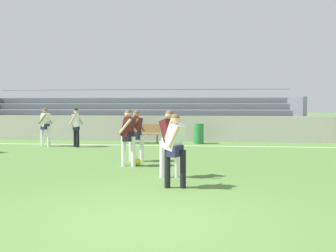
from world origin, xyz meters
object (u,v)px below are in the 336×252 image
object	(u,v)px
bench_centre_sideline	(141,132)
player_dark_overlapping	(128,133)
player_white_pressing_high	(175,144)
bleacher_stand	(133,115)
player_dark_deep_cover	(169,137)
trash_bin	(199,134)
player_white_dropping_back	(45,124)
soccer_ball	(137,162)
player_dark_trailing_run	(136,131)
player_white_challenging	(76,124)

from	to	relation	value
bench_centre_sideline	player_dark_overlapping	world-z (taller)	player_dark_overlapping
player_white_pressing_high	player_dark_overlapping	bearing A→B (deg)	120.93
bleacher_stand	player_dark_deep_cover	xyz separation A→B (m)	(3.39, -12.21, -0.19)
trash_bin	player_dark_deep_cover	world-z (taller)	player_dark_deep_cover
trash_bin	player_white_dropping_back	distance (m)	6.89
bleacher_stand	player_dark_overlapping	distance (m)	10.85
soccer_ball	trash_bin	bearing A→B (deg)	75.56
bleacher_stand	player_dark_trailing_run	distance (m)	9.92
bench_centre_sideline	player_dark_trailing_run	distance (m)	5.72
player_dark_deep_cover	player_dark_overlapping	bearing A→B (deg)	131.63
bench_centre_sideline	player_white_challenging	bearing A→B (deg)	-142.11
player_white_pressing_high	player_white_challenging	distance (m)	8.87
bench_centre_sideline	trash_bin	world-z (taller)	trash_bin
bench_centre_sideline	player_white_pressing_high	bearing A→B (deg)	-75.33
bleacher_stand	player_white_pressing_high	world-z (taller)	bleacher_stand
player_white_pressing_high	player_white_challenging	bearing A→B (deg)	123.56
bleacher_stand	player_white_pressing_high	distance (m)	13.86
trash_bin	bleacher_stand	bearing A→B (deg)	134.29
player_white_dropping_back	player_white_challenging	size ratio (longest dim) A/B	1.00
bench_centre_sideline	trash_bin	distance (m)	2.71
bleacher_stand	soccer_ball	bearing A→B (deg)	-77.92
player_dark_overlapping	player_dark_deep_cover	xyz separation A→B (m)	(1.38, -1.55, 0.01)
player_dark_overlapping	player_white_challenging	world-z (taller)	player_dark_overlapping
bench_centre_sideline	player_dark_deep_cover	bearing A→B (deg)	-74.96
player_dark_trailing_run	player_white_pressing_high	distance (m)	4.00
player_dark_overlapping	bench_centre_sideline	bearing A→B (deg)	97.03
player_dark_trailing_run	player_white_challenging	bearing A→B (deg)	131.86
player_white_dropping_back	player_dark_deep_cover	bearing A→B (deg)	-46.19
bleacher_stand	bench_centre_sideline	world-z (taller)	bleacher_stand
player_dark_trailing_run	player_dark_overlapping	size ratio (longest dim) A/B	0.98
bleacher_stand	player_white_dropping_back	size ratio (longest dim) A/B	11.12
player_dark_trailing_run	player_dark_deep_cover	distance (m)	2.84
bench_centre_sideline	player_white_dropping_back	bearing A→B (deg)	-155.29
player_dark_overlapping	soccer_ball	distance (m)	0.94
trash_bin	soccer_ball	xyz separation A→B (m)	(-1.66, -6.46, -0.36)
bench_centre_sideline	trash_bin	bearing A→B (deg)	1.29
player_dark_overlapping	player_white_pressing_high	xyz separation A→B (m)	(1.62, -2.71, -0.04)
bench_centre_sideline	player_white_pressing_high	xyz separation A→B (m)	(2.44, -9.31, 0.42)
player_white_pressing_high	player_dark_deep_cover	xyz separation A→B (m)	(-0.25, 1.16, 0.05)
player_dark_overlapping	player_dark_deep_cover	size ratio (longest dim) A/B	0.99
trash_bin	player_dark_trailing_run	world-z (taller)	player_dark_trailing_run
trash_bin	player_dark_trailing_run	size ratio (longest dim) A/B	0.57
bleacher_stand	trash_bin	bearing A→B (deg)	-45.71
bleacher_stand	player_white_challenging	bearing A→B (deg)	-101.99
bench_centre_sideline	soccer_ball	size ratio (longest dim) A/B	8.18
bench_centre_sideline	player_dark_deep_cover	distance (m)	8.45
player_dark_overlapping	player_dark_deep_cover	world-z (taller)	player_dark_deep_cover
bleacher_stand	trash_bin	world-z (taller)	bleacher_stand
player_dark_deep_cover	player_white_dropping_back	bearing A→B (deg)	133.81
player_white_dropping_back	player_dark_deep_cover	distance (m)	8.80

